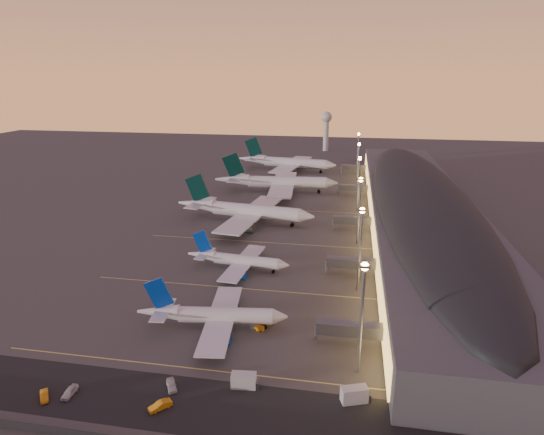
{
  "coord_description": "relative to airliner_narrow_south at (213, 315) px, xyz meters",
  "views": [
    {
      "loc": [
        32.24,
        -126.06,
        61.93
      ],
      "look_at": [
        2.0,
        45.0,
        7.0
      ],
      "focal_mm": 30.0,
      "sensor_mm": 36.0,
      "label": 1
    }
  ],
  "objects": [
    {
      "name": "service_lane",
      "position": [
        0.45,
        -28.05,
        -3.55
      ],
      "size": [
        260.0,
        16.0,
        0.01
      ],
      "color": "black",
      "rests_on": "ground"
    },
    {
      "name": "airliner_narrow_north",
      "position": [
        -2.7,
        36.57,
        -0.29
      ],
      "size": [
        35.39,
        31.73,
        12.63
      ],
      "rotation": [
        0.0,
        0.0,
        -0.09
      ],
      "color": "silver",
      "rests_on": "ground"
    },
    {
      "name": "airliner_narrow_south",
      "position": [
        0.0,
        0.0,
        0.0
      ],
      "size": [
        38.55,
        34.68,
        13.76
      ],
      "rotation": [
        0.0,
        0.0,
        0.13
      ],
      "color": "silver",
      "rests_on": "ground"
    },
    {
      "name": "airliner_wide_near",
      "position": [
        -12.37,
        86.42,
        1.65
      ],
      "size": [
        63.24,
        58.15,
        20.25
      ],
      "rotation": [
        0.0,
        0.0,
        -0.14
      ],
      "color": "silver",
      "rests_on": "ground"
    },
    {
      "name": "ground",
      "position": [
        0.45,
        27.95,
        -3.56
      ],
      "size": [
        700.0,
        700.0,
        0.0
      ],
      "primitive_type": "plane",
      "color": "#423F3C"
    },
    {
      "name": "catering_truck_b",
      "position": [
        35.96,
        -21.51,
        -2.05
      ],
      "size": [
        6.14,
        3.96,
        3.23
      ],
      "rotation": [
        0.0,
        0.0,
        0.34
      ],
      "color": "silver",
      "rests_on": "ground"
    },
    {
      "name": "service_van_c",
      "position": [
        -1.46,
        -24.15,
        -2.79
      ],
      "size": [
        3.87,
        4.84,
        1.55
      ],
      "primitive_type": "imported",
      "rotation": [
        0.0,
        0.0,
        0.53
      ],
      "color": "silver",
      "rests_on": "ground"
    },
    {
      "name": "airliner_wide_far",
      "position": [
        -9.98,
        199.28,
        2.02
      ],
      "size": [
        67.65,
        62.31,
        21.68
      ],
      "rotation": [
        0.0,
        0.0,
        -0.16
      ],
      "color": "silver",
      "rests_on": "ground"
    },
    {
      "name": "service_van_a",
      "position": [
        -20.91,
        -29.71,
        -2.79
      ],
      "size": [
        1.95,
        4.54,
        1.53
      ],
      "primitive_type": "imported",
      "rotation": [
        0.0,
        0.0,
        0.03
      ],
      "color": "silver",
      "rests_on": "ground"
    },
    {
      "name": "radar_tower",
      "position": [
        10.45,
        287.95,
        18.32
      ],
      "size": [
        9.0,
        9.0,
        32.5
      ],
      "color": "silver",
      "rests_on": "ground"
    },
    {
      "name": "catering_truck_a",
      "position": [
        13.46,
        -21.11,
        -2.07
      ],
      "size": [
        5.87,
        2.76,
        3.19
      ],
      "rotation": [
        0.0,
        0.0,
        0.1
      ],
      "color": "silver",
      "rests_on": "ground"
    },
    {
      "name": "lane_markings",
      "position": [
        0.45,
        67.95,
        -3.55
      ],
      "size": [
        90.0,
        180.36,
        0.0
      ],
      "color": "#D8C659",
      "rests_on": "ground"
    },
    {
      "name": "service_van_d",
      "position": [
        -1.29,
        -30.28,
        -2.8
      ],
      "size": [
        4.37,
        4.45,
        1.52
      ],
      "primitive_type": "imported",
      "rotation": [
        0.0,
        0.0,
        -0.77
      ],
      "color": "orange",
      "rests_on": "ground"
    },
    {
      "name": "airliner_wide_mid",
      "position": [
        -7.27,
        141.11,
        2.01
      ],
      "size": [
        67.61,
        61.78,
        21.62
      ],
      "rotation": [
        0.0,
        0.0,
        0.08
      ],
      "color": "silver",
      "rests_on": "ground"
    },
    {
      "name": "baggage_tug_b",
      "position": [
        13.19,
        3.79,
        -3.04
      ],
      "size": [
        4.06,
        3.09,
        1.14
      ],
      "rotation": [
        0.0,
        0.0,
        0.48
      ],
      "color": "orange",
      "rests_on": "ground"
    },
    {
      "name": "baggage_tug_a",
      "position": [
        11.48,
        1.03,
        -3.08
      ],
      "size": [
        3.73,
        2.29,
        1.04
      ],
      "rotation": [
        0.0,
        0.0,
        -0.27
      ],
      "color": "orange",
      "rests_on": "ground"
    },
    {
      "name": "service_van_b",
      "position": [
        -25.25,
        -31.61,
        -2.87
      ],
      "size": [
        3.64,
        4.2,
        1.37
      ],
      "primitive_type": "imported",
      "rotation": [
        0.0,
        0.0,
        0.64
      ],
      "color": "orange",
      "rests_on": "ground"
    },
    {
      "name": "terminal_building",
      "position": [
        62.28,
        100.42,
        5.22
      ],
      "size": [
        56.35,
        255.0,
        17.46
      ],
      "color": "#48484D",
      "rests_on": "ground"
    },
    {
      "name": "light_masts",
      "position": [
        36.45,
        92.95,
        14.0
      ],
      "size": [
        2.2,
        217.2,
        25.9
      ],
      "color": "slate",
      "rests_on": "ground"
    }
  ]
}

